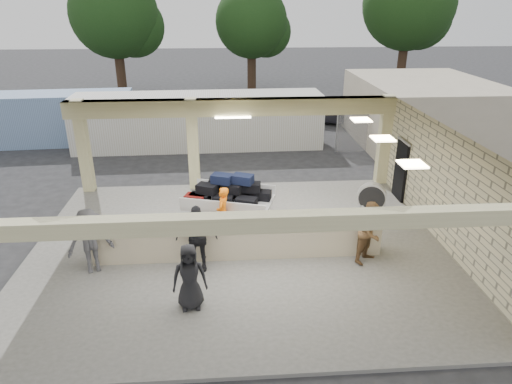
{
  "coord_description": "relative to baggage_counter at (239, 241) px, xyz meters",
  "views": [
    {
      "loc": [
        -0.3,
        -11.71,
        6.83
      ],
      "look_at": [
        0.59,
        1.0,
        1.41
      ],
      "focal_mm": 32.0,
      "sensor_mm": 36.0,
      "label": 1
    }
  ],
  "objects": [
    {
      "name": "tree_right",
      "position": [
        14.32,
        25.66,
        5.63
      ],
      "size": [
        7.2,
        7.0,
        10.0
      ],
      "color": "#382619",
      "rests_on": "ground"
    },
    {
      "name": "tree_mid",
      "position": [
        2.32,
        26.66,
        4.38
      ],
      "size": [
        6.0,
        5.6,
        8.0
      ],
      "color": "#382619",
      "rests_on": "ground"
    },
    {
      "name": "pavilion",
      "position": [
        0.21,
        1.16,
        0.76
      ],
      "size": [
        12.01,
        10.0,
        3.55
      ],
      "color": "#605E59",
      "rests_on": "ground"
    },
    {
      "name": "car_white_b",
      "position": [
        12.2,
        14.19,
        0.14
      ],
      "size": [
        4.83,
        2.56,
        1.45
      ],
      "primitive_type": "imported",
      "rotation": [
        0.0,
        0.0,
        1.77
      ],
      "color": "silver",
      "rests_on": "ground"
    },
    {
      "name": "ground",
      "position": [
        0.0,
        0.5,
        -0.59
      ],
      "size": [
        120.0,
        120.0,
        0.0
      ],
      "primitive_type": "plane",
      "color": "#242426",
      "rests_on": "ground"
    },
    {
      "name": "luggage_cart",
      "position": [
        -0.25,
        2.3,
        0.38
      ],
      "size": [
        3.11,
        2.42,
        1.6
      ],
      "rotation": [
        0.0,
        0.0,
        -0.29
      ],
      "color": "silver",
      "rests_on": "pavilion"
    },
    {
      "name": "drum_fan",
      "position": [
        4.56,
        2.51,
        0.09
      ],
      "size": [
        1.02,
        0.62,
        1.08
      ],
      "rotation": [
        0.0,
        0.0,
        -0.33
      ],
      "color": "silver",
      "rests_on": "pavilion"
    },
    {
      "name": "baggage_handler",
      "position": [
        -0.43,
        1.17,
        0.32
      ],
      "size": [
        0.47,
        0.66,
        1.62
      ],
      "primitive_type": "imported",
      "rotation": [
        0.0,
        0.0,
        4.43
      ],
      "color": "orange",
      "rests_on": "pavilion"
    },
    {
      "name": "fence",
      "position": [
        11.0,
        9.5,
        0.47
      ],
      "size": [
        12.06,
        0.06,
        2.03
      ],
      "color": "gray",
      "rests_on": "ground"
    },
    {
      "name": "container_white",
      "position": [
        -1.56,
        10.89,
        0.71
      ],
      "size": [
        12.04,
        2.65,
        2.6
      ],
      "primitive_type": "cube",
      "rotation": [
        0.0,
        0.0,
        0.02
      ],
      "color": "silver",
      "rests_on": "ground"
    },
    {
      "name": "container_blue",
      "position": [
        -9.89,
        12.05,
        0.67
      ],
      "size": [
        9.79,
        2.93,
        2.51
      ],
      "primitive_type": "cube",
      "rotation": [
        0.0,
        0.0,
        0.06
      ],
      "color": "#7D9DC9",
      "rests_on": "ground"
    },
    {
      "name": "car_white_a",
      "position": [
        9.37,
        12.61,
        0.17
      ],
      "size": [
        5.65,
        3.39,
        1.51
      ],
      "primitive_type": "imported",
      "rotation": [
        0.0,
        0.0,
        1.75
      ],
      "color": "silver",
      "rests_on": "ground"
    },
    {
      "name": "car_dark",
      "position": [
        6.11,
        14.96,
        0.14
      ],
      "size": [
        4.58,
        3.27,
        1.45
      ],
      "primitive_type": "imported",
      "rotation": [
        0.0,
        0.0,
        1.12
      ],
      "color": "black",
      "rests_on": "ground"
    },
    {
      "name": "baggage_counter",
      "position": [
        0.0,
        0.0,
        0.0
      ],
      "size": [
        8.2,
        0.58,
        0.98
      ],
      "color": "beige",
      "rests_on": "pavilion"
    },
    {
      "name": "adjacent_building",
      "position": [
        9.5,
        10.5,
        1.01
      ],
      "size": [
        6.0,
        8.0,
        3.2
      ],
      "primitive_type": "cube",
      "color": "#C3B59B",
      "rests_on": "ground"
    },
    {
      "name": "tree_left",
      "position": [
        -7.68,
        24.66,
        5.0
      ],
      "size": [
        6.6,
        6.3,
        9.0
      ],
      "color": "#382619",
      "rests_on": "ground"
    },
    {
      "name": "passenger_d",
      "position": [
        -1.21,
        -2.23,
        0.34
      ],
      "size": [
        0.83,
        0.4,
        1.65
      ],
      "primitive_type": "imported",
      "rotation": [
        0.0,
        0.0,
        0.09
      ],
      "color": "black",
      "rests_on": "pavilion"
    },
    {
      "name": "passenger_c",
      "position": [
        -3.89,
        -0.5,
        0.42
      ],
      "size": [
        1.24,
        0.82,
        1.81
      ],
      "primitive_type": "imported",
      "rotation": [
        0.0,
        0.0,
        0.39
      ],
      "color": "#47474B",
      "rests_on": "pavilion"
    },
    {
      "name": "passenger_b",
      "position": [
        -1.12,
        -0.58,
        0.44
      ],
      "size": [
        1.1,
        0.44,
        1.86
      ],
      "primitive_type": "imported",
      "rotation": [
        0.0,
        0.0,
        0.04
      ],
      "color": "black",
      "rests_on": "pavilion"
    },
    {
      "name": "passenger_a",
      "position": [
        3.58,
        -0.5,
        0.4
      ],
      "size": [
        0.9,
        0.85,
        1.78
      ],
      "primitive_type": "imported",
      "rotation": [
        0.0,
        0.0,
        0.71
      ],
      "color": "brown",
      "rests_on": "pavilion"
    }
  ]
}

